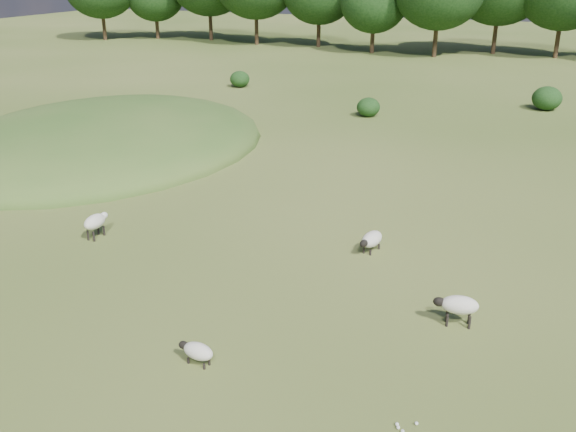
# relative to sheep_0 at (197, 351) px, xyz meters

# --- Properties ---
(ground) EXTENTS (160.00, 160.00, 0.00)m
(ground) POSITION_rel_sheep_0_xyz_m (-2.76, 23.58, -0.37)
(ground) COLOR #3A541A
(ground) RESTS_ON ground
(mound) EXTENTS (16.00, 20.00, 4.00)m
(mound) POSITION_rel_sheep_0_xyz_m (-14.76, 15.58, -0.37)
(mound) COLOR #33561E
(mound) RESTS_ON ground
(shrubs) EXTENTS (24.15, 8.03, 1.56)m
(shrubs) POSITION_rel_sheep_0_xyz_m (-1.49, 32.45, 0.33)
(shrubs) COLOR black
(shrubs) RESTS_ON ground
(sheep_0) EXTENTS (1.03, 0.54, 0.58)m
(sheep_0) POSITION_rel_sheep_0_xyz_m (0.00, 0.00, 0.00)
(sheep_0) COLOR #BCB19C
(sheep_0) RESTS_ON ground
(sheep_1) EXTENTS (0.76, 1.28, 0.71)m
(sheep_1) POSITION_rel_sheep_0_xyz_m (2.13, 7.96, 0.08)
(sheep_1) COLOR #BCB19C
(sheep_1) RESTS_ON ground
(sheep_2) EXTENTS (0.55, 1.20, 0.87)m
(sheep_2) POSITION_rel_sheep_0_xyz_m (-7.23, 5.37, 0.24)
(sheep_2) COLOR #BCB19C
(sheep_2) RESTS_ON ground
(sheep_3) EXTENTS (1.26, 0.71, 0.88)m
(sheep_3) POSITION_rel_sheep_0_xyz_m (5.57, 4.27, 0.25)
(sheep_3) COLOR #BCB19C
(sheep_3) RESTS_ON ground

